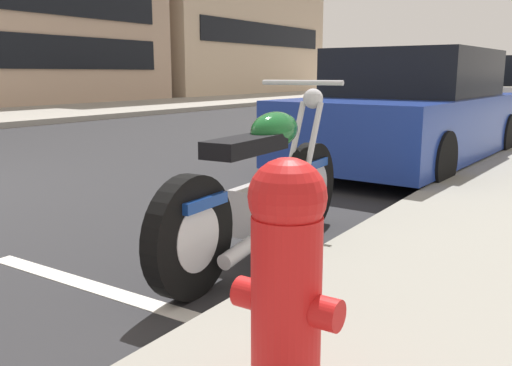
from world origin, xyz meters
TOP-DOWN VIEW (x-y plane):
  - sidewalk_far_curb at (12.00, 7.24)m, footprint 120.00×5.00m
  - parking_stall_stripe at (0.00, -4.14)m, footprint 0.12×2.20m
  - parked_motorcycle at (0.98, -4.42)m, footprint 2.18×0.62m
  - parked_car_across_street at (5.08, -4.06)m, footprint 4.31×2.04m
  - parked_car_at_intersection at (10.37, -4.19)m, footprint 4.21×1.96m
  - crossing_truck at (31.10, 1.11)m, footprint 2.19×5.03m
  - fire_hydrant at (-0.54, -5.48)m, footprint 0.24×0.36m

SIDE VIEW (x-z plane):
  - parking_stall_stripe at x=0.00m, z-range 0.00..0.01m
  - sidewalk_far_curb at x=12.00m, z-range 0.00..0.14m
  - parked_motorcycle at x=0.98m, z-range -0.13..1.00m
  - fire_hydrant at x=-0.54m, z-range 0.16..0.96m
  - parked_car_across_street at x=5.08m, z-range -0.05..1.42m
  - parked_car_at_intersection at x=10.37m, z-range -0.05..1.45m
  - crossing_truck at x=31.10m, z-range 0.04..1.93m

